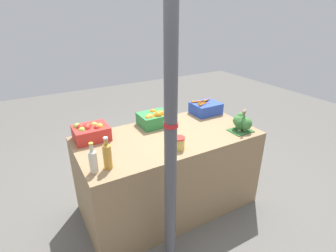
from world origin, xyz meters
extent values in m
plane|color=#605E59|center=(0.00, 0.00, 0.00)|extent=(10.00, 10.00, 0.00)
cube|color=#937551|center=(0.00, 0.00, 0.42)|extent=(1.76, 0.89, 0.85)
cylinder|color=#4C4C51|center=(-0.35, -0.66, 1.18)|extent=(0.09, 0.09, 2.36)
cylinder|color=red|center=(-0.35, -0.66, 1.30)|extent=(0.10, 0.10, 0.03)
cube|color=red|center=(-0.67, 0.29, 0.91)|extent=(0.32, 0.26, 0.13)
sphere|color=gold|center=(-0.59, 0.25, 0.98)|extent=(0.07, 0.07, 0.07)
sphere|color=red|center=(-0.63, 0.23, 0.98)|extent=(0.06, 0.06, 0.06)
sphere|color=#9EBC42|center=(-0.78, 0.35, 0.98)|extent=(0.07, 0.07, 0.07)
sphere|color=red|center=(-0.75, 0.31, 0.98)|extent=(0.08, 0.08, 0.08)
sphere|color=red|center=(-0.58, 0.27, 0.97)|extent=(0.07, 0.07, 0.07)
sphere|color=red|center=(-0.71, 0.27, 0.98)|extent=(0.07, 0.07, 0.07)
sphere|color=#9EBC42|center=(-0.62, 0.33, 0.97)|extent=(0.07, 0.07, 0.07)
sphere|color=red|center=(-0.69, 0.30, 0.97)|extent=(0.08, 0.08, 0.08)
sphere|color=gold|center=(-0.78, 0.35, 0.97)|extent=(0.07, 0.07, 0.07)
sphere|color=#9EBC42|center=(-0.76, 0.26, 0.97)|extent=(0.07, 0.07, 0.07)
cube|color=#2D8442|center=(0.00, 0.29, 0.91)|extent=(0.32, 0.26, 0.13)
sphere|color=orange|center=(0.02, 0.26, 0.97)|extent=(0.07, 0.07, 0.07)
sphere|color=orange|center=(0.02, 0.22, 0.97)|extent=(0.08, 0.08, 0.08)
sphere|color=orange|center=(0.02, 0.36, 0.97)|extent=(0.08, 0.08, 0.08)
sphere|color=orange|center=(-0.10, 0.23, 0.97)|extent=(0.07, 0.07, 0.07)
sphere|color=orange|center=(0.00, 0.24, 0.97)|extent=(0.08, 0.08, 0.08)
sphere|color=orange|center=(0.06, 0.26, 0.98)|extent=(0.07, 0.07, 0.07)
sphere|color=orange|center=(0.01, 0.22, 0.98)|extent=(0.09, 0.09, 0.09)
sphere|color=orange|center=(-0.08, 0.23, 0.97)|extent=(0.09, 0.09, 0.09)
sphere|color=orange|center=(0.09, 0.23, 0.97)|extent=(0.08, 0.08, 0.08)
cube|color=#2847B7|center=(0.68, 0.29, 0.91)|extent=(0.32, 0.26, 0.13)
cone|color=orange|center=(0.61, 0.36, 0.99)|extent=(0.15, 0.08, 0.03)
cone|color=orange|center=(0.65, 0.27, 0.99)|extent=(0.16, 0.07, 0.02)
cone|color=orange|center=(0.60, 0.24, 0.99)|extent=(0.13, 0.04, 0.03)
cone|color=orange|center=(0.72, 0.33, 1.00)|extent=(0.15, 0.07, 0.03)
cone|color=orange|center=(0.67, 0.34, 0.99)|extent=(0.14, 0.05, 0.03)
cone|color=orange|center=(0.74, 0.35, 0.99)|extent=(0.16, 0.06, 0.03)
cube|color=#2D602D|center=(0.69, -0.28, 0.85)|extent=(0.22, 0.18, 0.01)
ellipsoid|color=#427F3D|center=(0.71, -0.24, 0.95)|extent=(0.11, 0.11, 0.16)
cylinder|color=#B2C693|center=(0.71, -0.24, 0.87)|extent=(0.03, 0.03, 0.02)
ellipsoid|color=#427F3D|center=(0.72, -0.31, 0.94)|extent=(0.13, 0.13, 0.13)
cylinder|color=#B2C693|center=(0.72, -0.31, 0.87)|extent=(0.03, 0.03, 0.02)
ellipsoid|color=#427F3D|center=(0.71, -0.25, 0.95)|extent=(0.15, 0.15, 0.13)
cylinder|color=#B2C693|center=(0.71, -0.25, 0.87)|extent=(0.03, 0.03, 0.02)
ellipsoid|color=#2D602D|center=(0.67, -0.28, 0.93)|extent=(0.10, 0.10, 0.11)
cylinder|color=#B2C693|center=(0.67, -0.28, 0.87)|extent=(0.03, 0.03, 0.02)
cylinder|color=beige|center=(-0.80, -0.27, 0.94)|extent=(0.06, 0.06, 0.17)
cone|color=beige|center=(-0.80, -0.27, 1.03)|extent=(0.06, 0.06, 0.02)
cylinder|color=beige|center=(-0.80, -0.27, 1.06)|extent=(0.03, 0.03, 0.04)
cylinder|color=gold|center=(-0.80, -0.27, 1.09)|extent=(0.03, 0.03, 0.01)
cylinder|color=gold|center=(-0.69, -0.27, 0.95)|extent=(0.07, 0.07, 0.20)
cone|color=gold|center=(-0.69, -0.27, 1.05)|extent=(0.07, 0.07, 0.02)
cylinder|color=gold|center=(-0.69, -0.27, 1.08)|extent=(0.03, 0.03, 0.04)
cylinder|color=silver|center=(-0.69, -0.27, 1.11)|extent=(0.04, 0.04, 0.01)
cylinder|color=#DBBC56|center=(-0.05, -0.28, 0.90)|extent=(0.11, 0.11, 0.10)
cylinder|color=red|center=(-0.05, -0.28, 0.96)|extent=(0.11, 0.11, 0.01)
cube|color=#4C3D2D|center=(0.70, -0.29, 1.03)|extent=(0.02, 0.02, 0.01)
ellipsoid|color=#7A664C|center=(0.70, -0.29, 1.06)|extent=(0.08, 0.07, 0.04)
sphere|color=#897556|center=(0.67, -0.31, 1.07)|extent=(0.03, 0.03, 0.03)
cone|color=#4C3D28|center=(0.66, -0.32, 1.07)|extent=(0.02, 0.01, 0.01)
cube|color=#7A664C|center=(0.74, -0.25, 1.06)|extent=(0.04, 0.04, 0.01)
camera|label=1|loc=(-1.15, -2.00, 1.99)|focal=28.00mm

